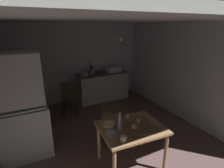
# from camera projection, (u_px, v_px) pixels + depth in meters

# --- Properties ---
(ground_plane) EXTENTS (5.34, 5.34, 0.00)m
(ground_plane) POSITION_uv_depth(u_px,v_px,m) (106.00, 133.00, 4.05)
(ground_plane) COLOR brown
(wall_back) EXTENTS (4.21, 0.10, 2.42)m
(wall_back) POSITION_uv_depth(u_px,v_px,m) (76.00, 63.00, 5.55)
(wall_back) COLOR silver
(wall_back) RESTS_ON ground
(wall_right) EXTENTS (0.10, 4.44, 2.42)m
(wall_right) POSITION_uv_depth(u_px,v_px,m) (180.00, 71.00, 4.58)
(wall_right) COLOR silver
(wall_right) RESTS_ON ground
(ceiling_slab) EXTENTS (4.21, 4.44, 0.10)m
(ceiling_slab) POSITION_uv_depth(u_px,v_px,m) (105.00, 17.00, 3.27)
(ceiling_slab) COLOR silver
(hutch_cabinet) EXTENTS (0.86, 0.55, 1.93)m
(hutch_cabinet) POSITION_uv_depth(u_px,v_px,m) (22.00, 112.00, 3.11)
(hutch_cabinet) COLOR #ABB4AD
(hutch_cabinet) RESTS_ON ground
(counter_cabinet) EXTENTS (1.63, 0.64, 0.89)m
(counter_cabinet) POSITION_uv_depth(u_px,v_px,m) (103.00, 86.00, 5.80)
(counter_cabinet) COLOR #ABB4AD
(counter_cabinet) RESTS_ON ground
(sink_basin) EXTENTS (0.44, 0.34, 0.15)m
(sink_basin) POSITION_uv_depth(u_px,v_px,m) (113.00, 69.00, 5.80)
(sink_basin) COLOR white
(sink_basin) RESTS_ON counter_cabinet
(hand_pump) EXTENTS (0.05, 0.27, 0.39)m
(hand_pump) POSITION_uv_depth(u_px,v_px,m) (91.00, 69.00, 5.49)
(hand_pump) COLOR #232328
(hand_pump) RESTS_ON counter_cabinet
(mixing_bowl_counter) EXTENTS (0.22, 0.22, 0.08)m
(mixing_bowl_counter) POSITION_uv_depth(u_px,v_px,m) (84.00, 74.00, 5.34)
(mixing_bowl_counter) COLOR tan
(mixing_bowl_counter) RESTS_ON counter_cabinet
(stoneware_crock) EXTENTS (0.13, 0.13, 0.11)m
(stoneware_crock) POSITION_uv_depth(u_px,v_px,m) (92.00, 72.00, 5.54)
(stoneware_crock) COLOR beige
(stoneware_crock) RESTS_ON counter_cabinet
(dining_table) EXTENTS (1.09, 0.90, 0.76)m
(dining_table) POSITION_uv_depth(u_px,v_px,m) (131.00, 132.00, 2.95)
(dining_table) COLOR #9F774E
(dining_table) RESTS_ON ground
(chair_far_side) EXTENTS (0.49, 0.49, 0.98)m
(chair_far_side) POSITION_uv_depth(u_px,v_px,m) (111.00, 122.00, 3.51)
(chair_far_side) COLOR #2E261A
(chair_far_side) RESTS_ON ground
(chair_by_counter) EXTENTS (0.50, 0.50, 0.91)m
(chair_by_counter) POSITION_uv_depth(u_px,v_px,m) (70.00, 98.00, 4.76)
(chair_by_counter) COLOR #322C1C
(chair_by_counter) RESTS_ON ground
(serving_bowl_wide) EXTENTS (0.14, 0.14, 0.04)m
(serving_bowl_wide) POSITION_uv_depth(u_px,v_px,m) (111.00, 134.00, 2.69)
(serving_bowl_wide) COLOR #9EB2C6
(serving_bowl_wide) RESTS_ON dining_table
(soup_bowl_small) EXTENTS (0.20, 0.20, 0.04)m
(soup_bowl_small) POSITION_uv_depth(u_px,v_px,m) (109.00, 124.00, 2.95)
(soup_bowl_small) COLOR beige
(soup_bowl_small) RESTS_ON dining_table
(mug_tall) EXTENTS (0.07, 0.07, 0.07)m
(mug_tall) POSITION_uv_depth(u_px,v_px,m) (134.00, 126.00, 2.87)
(mug_tall) COLOR tan
(mug_tall) RESTS_ON dining_table
(teacup_mint) EXTENTS (0.07, 0.07, 0.06)m
(teacup_mint) POSITION_uv_depth(u_px,v_px,m) (128.00, 117.00, 3.17)
(teacup_mint) COLOR beige
(teacup_mint) RESTS_ON dining_table
(teacup_cream) EXTENTS (0.09, 0.09, 0.07)m
(teacup_cream) POSITION_uv_depth(u_px,v_px,m) (123.00, 138.00, 2.55)
(teacup_cream) COLOR white
(teacup_cream) RESTS_ON dining_table
(mug_dark) EXTENTS (0.07, 0.07, 0.08)m
(mug_dark) POSITION_uv_depth(u_px,v_px,m) (138.00, 120.00, 3.04)
(mug_dark) COLOR #9EB2C6
(mug_dark) RESTS_ON dining_table
(glass_bottle) EXTENTS (0.06, 0.06, 0.29)m
(glass_bottle) POSITION_uv_depth(u_px,v_px,m) (120.00, 122.00, 2.81)
(glass_bottle) COLOR #B7BCC1
(glass_bottle) RESTS_ON dining_table
(table_knife) EXTENTS (0.17, 0.11, 0.00)m
(table_knife) POSITION_uv_depth(u_px,v_px,m) (148.00, 134.00, 2.71)
(table_knife) COLOR silver
(table_knife) RESTS_ON dining_table
(teaspoon_near_bowl) EXTENTS (0.15, 0.04, 0.00)m
(teaspoon_near_bowl) POSITION_uv_depth(u_px,v_px,m) (123.00, 123.00, 3.03)
(teaspoon_near_bowl) COLOR beige
(teaspoon_near_bowl) RESTS_ON dining_table
(teaspoon_by_cup) EXTENTS (0.08, 0.13, 0.00)m
(teaspoon_by_cup) POSITION_uv_depth(u_px,v_px,m) (150.00, 121.00, 3.07)
(teaspoon_by_cup) COLOR beige
(teaspoon_by_cup) RESTS_ON dining_table
(pendant_bulb) EXTENTS (0.08, 0.08, 0.08)m
(pendant_bulb) POSITION_uv_depth(u_px,v_px,m) (121.00, 40.00, 3.42)
(pendant_bulb) COLOR #F9EFCC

